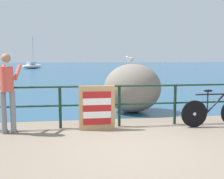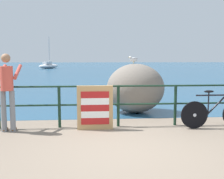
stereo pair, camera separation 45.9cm
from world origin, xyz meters
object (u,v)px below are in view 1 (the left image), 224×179
folded_deckchair_stack (97,108)px  bicycle (220,108)px  breakwater_boulder_main (133,88)px  sailboat (32,66)px  person_at_railing (8,89)px  seagull (130,59)px

folded_deckchair_stack → bicycle: bearing=-1.7°
bicycle → breakwater_boulder_main: size_ratio=0.96×
sailboat → breakwater_boulder_main: bearing=-136.8°
bicycle → folded_deckchair_stack: bearing=176.8°
breakwater_boulder_main → folded_deckchair_stack: bearing=-123.5°
person_at_railing → sailboat: size_ratio=0.36×
bicycle → breakwater_boulder_main: 2.70m
bicycle → seagull: seagull is taller
person_at_railing → breakwater_boulder_main: person_at_railing is taller
seagull → sailboat: bearing=-100.8°
person_at_railing → folded_deckchair_stack: bearing=-87.1°
bicycle → breakwater_boulder_main: breakwater_boulder_main is taller
breakwater_boulder_main → sailboat: 36.15m
bicycle → sailboat: sailboat is taller
breakwater_boulder_main → sailboat: (-7.88, 35.28, -0.33)m
bicycle → folded_deckchair_stack: (-3.03, 0.09, 0.06)m
bicycle → person_at_railing: size_ratio=0.96×
person_at_railing → breakwater_boulder_main: size_ratio=1.00×
breakwater_boulder_main → bicycle: bearing=-49.1°
folded_deckchair_stack → breakwater_boulder_main: size_ratio=0.59×
seagull → sailboat: size_ratio=0.07×
seagull → sailboat: sailboat is taller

